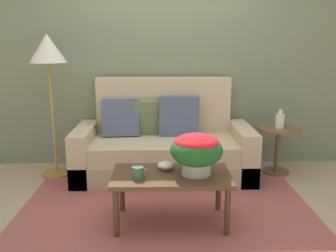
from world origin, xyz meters
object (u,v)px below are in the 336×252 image
Objects in this scene: side_table at (278,142)px; floor_lamp at (48,58)px; couch at (163,146)px; coffee_mug at (138,173)px; potted_plant at (196,150)px; coffee_table at (171,180)px; snack_bowl at (166,165)px; table_vase at (280,120)px.

side_table is 0.34× the size of floor_lamp.
couch is 1.62m from floor_lamp.
potted_plant is at bearing 10.15° from coffee_mug.
coffee_mug is (-0.27, -0.09, 0.11)m from coffee_table.
coffee_table is 2.01m from floor_lamp.
couch is at bearing 0.54° from floor_lamp.
coffee_mug is at bearing -169.85° from potted_plant.
side_table is at bearing 38.79° from snack_bowl.
snack_bowl is (0.22, 0.20, -0.01)m from coffee_mug.
coffee_mug is (-0.48, -0.09, -0.16)m from potted_plant.
snack_bowl is at bearing -39.97° from floor_lamp.
coffee_table is at bearing 19.37° from coffee_mug.
table_vase is (1.29, 1.17, 0.25)m from coffee_table.
coffee_table is 7.11× the size of coffee_mug.
couch is 1.09m from snack_bowl.
coffee_table is 4.51× the size of table_vase.
floor_lamp is (-1.32, 1.17, 0.96)m from coffee_table.
potted_plant is at bearing -132.27° from side_table.
potted_plant is 1.98× the size of table_vase.
side_table is 2.52× the size of table_vase.
snack_bowl is at bearing 113.01° from coffee_table.
potted_plant is at bearing -2.55° from coffee_table.
couch is 1.27m from potted_plant.
side_table is 3.95× the size of snack_bowl.
floor_lamp is 1.87m from snack_bowl.
snack_bowl reaches higher than coffee_table.
couch is 1.19m from coffee_table.
side_table is 3.98× the size of coffee_mug.
potted_plant reaches higher than snack_bowl.
floor_lamp is 11.48× the size of snack_bowl.
potted_plant is (1.53, -1.18, -0.69)m from floor_lamp.
coffee_mug is (-1.56, -1.28, 0.12)m from side_table.
coffee_mug is 0.63× the size of table_vase.
table_vase is at bearing 38.35° from snack_bowl.
side_table is at bearing 79.35° from table_vase.
coffee_table is (0.06, -1.19, 0.05)m from couch.
snack_bowl is (1.27, -1.07, -0.87)m from floor_lamp.
coffee_table is at bearing -41.71° from floor_lamp.
coffee_mug reaches higher than coffee_table.
coffee_mug is at bearing -160.63° from coffee_table.
floor_lamp reaches higher than couch.
potted_plant reaches higher than coffee_table.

